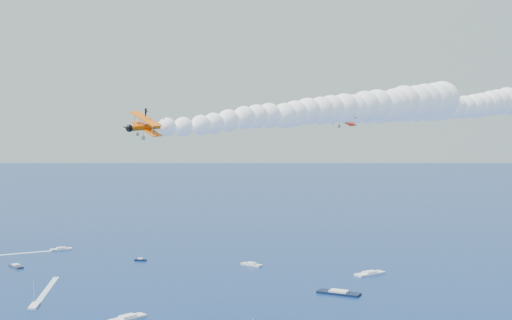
# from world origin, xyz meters

# --- Properties ---
(biplane_lead) EXTENTS (10.09, 10.37, 6.90)m
(biplane_lead) POSITION_xyz_m (20.20, 30.16, 58.08)
(biplane_lead) COLOR red
(biplane_trail) EXTENTS (10.02, 10.22, 6.57)m
(biplane_trail) POSITION_xyz_m (-5.48, 1.63, 56.51)
(biplane_trail) COLOR #E75C04
(smoke_trail_lead) EXTENTS (69.36, 69.06, 11.83)m
(smoke_trail_lead) POSITION_xyz_m (44.61, 52.22, 60.61)
(smoke_trail_lead) COLOR white
(smoke_trail_trail) EXTENTS (69.38, 69.38, 11.83)m
(smoke_trail_trail) POSITION_xyz_m (17.77, 24.90, 59.04)
(smoke_trail_trail) COLOR white
(spectator_boats) EXTENTS (238.80, 165.77, 0.70)m
(spectator_boats) POSITION_xyz_m (1.08, 108.83, 0.35)
(spectator_boats) COLOR silver
(spectator_boats) RESTS_ON ground
(boat_wakes) EXTENTS (99.66, 133.67, 0.04)m
(boat_wakes) POSITION_xyz_m (-90.41, 129.72, 0.03)
(boat_wakes) COLOR white
(boat_wakes) RESTS_ON ground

